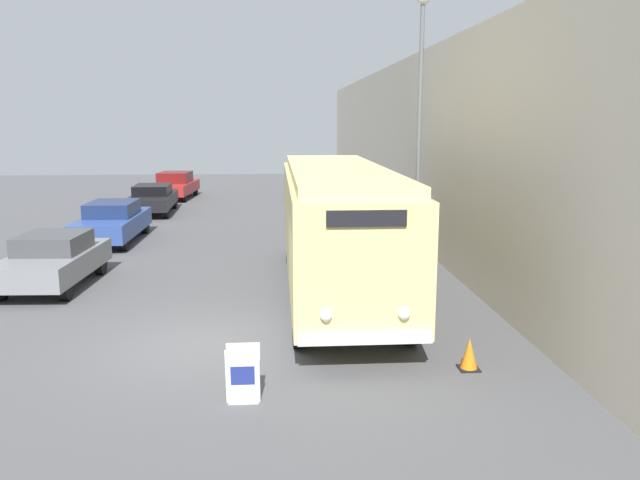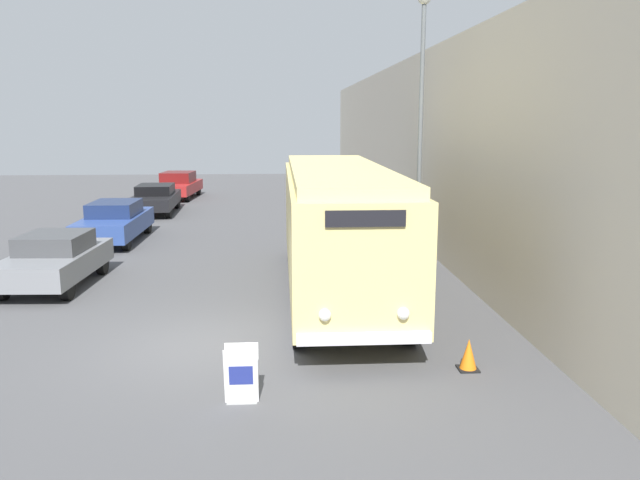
{
  "view_description": "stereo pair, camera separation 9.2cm",
  "coord_description": "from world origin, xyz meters",
  "px_view_note": "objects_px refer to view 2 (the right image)",
  "views": [
    {
      "loc": [
        1.46,
        -11.76,
        4.38
      ],
      "look_at": [
        2.36,
        1.09,
        1.9
      ],
      "focal_mm": 35.0,
      "sensor_mm": 36.0,
      "label": 1
    },
    {
      "loc": [
        1.55,
        -11.77,
        4.38
      ],
      "look_at": [
        2.36,
        1.09,
        1.9
      ],
      "focal_mm": 35.0,
      "sensor_mm": 36.0,
      "label": 2
    }
  ],
  "objects_px": {
    "parked_car_far": "(155,198)",
    "parked_car_distant": "(178,185)",
    "sign_board": "(241,375)",
    "parked_car_mid": "(115,221)",
    "parked_car_near": "(55,259)",
    "streetlamp": "(421,102)",
    "traffic_cone": "(469,355)",
    "vintage_bus": "(337,222)"
  },
  "relations": [
    {
      "from": "streetlamp",
      "to": "parked_car_far",
      "type": "height_order",
      "value": "streetlamp"
    },
    {
      "from": "vintage_bus",
      "to": "parked_car_near",
      "type": "bearing_deg",
      "value": 170.8
    },
    {
      "from": "traffic_cone",
      "to": "parked_car_mid",
      "type": "bearing_deg",
      "value": 126.61
    },
    {
      "from": "sign_board",
      "to": "parked_car_far",
      "type": "xyz_separation_m",
      "value": [
        -5.32,
        20.72,
        0.27
      ]
    },
    {
      "from": "streetlamp",
      "to": "parked_car_near",
      "type": "relative_size",
      "value": 1.87
    },
    {
      "from": "vintage_bus",
      "to": "traffic_cone",
      "type": "xyz_separation_m",
      "value": [
        1.89,
        -5.14,
        -1.57
      ]
    },
    {
      "from": "vintage_bus",
      "to": "traffic_cone",
      "type": "bearing_deg",
      "value": -69.84
    },
    {
      "from": "vintage_bus",
      "to": "parked_car_far",
      "type": "xyz_separation_m",
      "value": [
        -7.39,
        14.52,
        -1.13
      ]
    },
    {
      "from": "sign_board",
      "to": "parked_car_far",
      "type": "height_order",
      "value": "parked_car_far"
    },
    {
      "from": "parked_car_mid",
      "to": "vintage_bus",
      "type": "bearing_deg",
      "value": -44.56
    },
    {
      "from": "parked_car_far",
      "to": "traffic_cone",
      "type": "distance_m",
      "value": 21.75
    },
    {
      "from": "parked_car_mid",
      "to": "traffic_cone",
      "type": "xyz_separation_m",
      "value": [
        9.38,
        -12.62,
        -0.46
      ]
    },
    {
      "from": "vintage_bus",
      "to": "parked_car_far",
      "type": "relative_size",
      "value": 2.22
    },
    {
      "from": "parked_car_far",
      "to": "sign_board",
      "type": "bearing_deg",
      "value": -77.96
    },
    {
      "from": "streetlamp",
      "to": "traffic_cone",
      "type": "height_order",
      "value": "streetlamp"
    },
    {
      "from": "sign_board",
      "to": "parked_car_mid",
      "type": "height_order",
      "value": "parked_car_mid"
    },
    {
      "from": "parked_car_near",
      "to": "parked_car_distant",
      "type": "xyz_separation_m",
      "value": [
        0.22,
        19.08,
        0.02
      ]
    },
    {
      "from": "parked_car_far",
      "to": "traffic_cone",
      "type": "relative_size",
      "value": 8.24
    },
    {
      "from": "streetlamp",
      "to": "parked_car_near",
      "type": "height_order",
      "value": "streetlamp"
    },
    {
      "from": "parked_car_distant",
      "to": "parked_car_near",
      "type": "bearing_deg",
      "value": -86.53
    },
    {
      "from": "parked_car_distant",
      "to": "streetlamp",
      "type": "bearing_deg",
      "value": -58.74
    },
    {
      "from": "sign_board",
      "to": "streetlamp",
      "type": "height_order",
      "value": "streetlamp"
    },
    {
      "from": "streetlamp",
      "to": "sign_board",
      "type": "bearing_deg",
      "value": -120.06
    },
    {
      "from": "parked_car_far",
      "to": "parked_car_distant",
      "type": "bearing_deg",
      "value": 86.09
    },
    {
      "from": "parked_car_near",
      "to": "sign_board",
      "type": "bearing_deg",
      "value": -51.19
    },
    {
      "from": "sign_board",
      "to": "parked_car_distant",
      "type": "distance_m",
      "value": 26.98
    },
    {
      "from": "streetlamp",
      "to": "parked_car_far",
      "type": "relative_size",
      "value": 1.63
    },
    {
      "from": "streetlamp",
      "to": "traffic_cone",
      "type": "distance_m",
      "value": 8.09
    },
    {
      "from": "parked_car_distant",
      "to": "traffic_cone",
      "type": "xyz_separation_m",
      "value": [
        9.12,
        -25.43,
        -0.48
      ]
    },
    {
      "from": "vintage_bus",
      "to": "parked_car_mid",
      "type": "bearing_deg",
      "value": 135.04
    },
    {
      "from": "parked_car_near",
      "to": "parked_car_far",
      "type": "relative_size",
      "value": 0.87
    },
    {
      "from": "sign_board",
      "to": "traffic_cone",
      "type": "distance_m",
      "value": 4.09
    },
    {
      "from": "parked_car_far",
      "to": "parked_car_distant",
      "type": "height_order",
      "value": "parked_car_distant"
    },
    {
      "from": "vintage_bus",
      "to": "parked_car_near",
      "type": "height_order",
      "value": "vintage_bus"
    },
    {
      "from": "parked_car_distant",
      "to": "parked_car_far",
      "type": "bearing_deg",
      "value": -87.4
    },
    {
      "from": "streetlamp",
      "to": "traffic_cone",
      "type": "bearing_deg",
      "value": -94.33
    },
    {
      "from": "parked_car_mid",
      "to": "sign_board",
      "type": "bearing_deg",
      "value": -67.96
    },
    {
      "from": "parked_car_near",
      "to": "parked_car_mid",
      "type": "bearing_deg",
      "value": 93.04
    },
    {
      "from": "streetlamp",
      "to": "traffic_cone",
      "type": "xyz_separation_m",
      "value": [
        -0.5,
        -6.64,
        -4.59
      ]
    },
    {
      "from": "parked_car_far",
      "to": "parked_car_distant",
      "type": "distance_m",
      "value": 5.77
    },
    {
      "from": "parked_car_near",
      "to": "parked_car_far",
      "type": "height_order",
      "value": "parked_car_near"
    },
    {
      "from": "parked_car_near",
      "to": "parked_car_far",
      "type": "distance_m",
      "value": 13.32
    }
  ]
}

